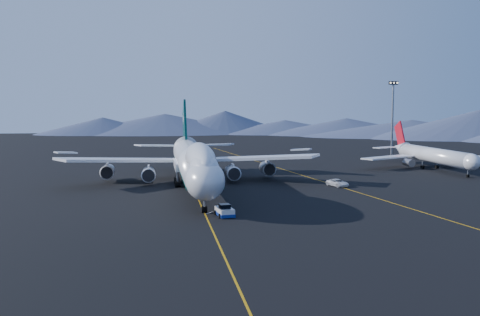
{
  "coord_description": "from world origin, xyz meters",
  "views": [
    {
      "loc": [
        -7.65,
        -113.25,
        17.56
      ],
      "look_at": [
        10.75,
        4.04,
        6.0
      ],
      "focal_mm": 40.0,
      "sensor_mm": 36.0,
      "label": 1
    }
  ],
  "objects": [
    {
      "name": "second_jet",
      "position": [
        68.24,
        25.51,
        3.93
      ],
      "size": [
        40.37,
        45.6,
        12.98
      ],
      "rotation": [
        0.0,
        0.0,
        0.32
      ],
      "color": "silver",
      "rests_on": "ground"
    },
    {
      "name": "ground",
      "position": [
        0.0,
        0.0,
        0.0
      ],
      "size": [
        500.0,
        500.0,
        0.0
      ],
      "primitive_type": "plane",
      "color": "black",
      "rests_on": "ground"
    },
    {
      "name": "pushback_tug",
      "position": [
        3.0,
        -29.5,
        0.64
      ],
      "size": [
        3.18,
        4.95,
        2.03
      ],
      "rotation": [
        0.0,
        0.0,
        0.13
      ],
      "color": "silver",
      "rests_on": "ground"
    },
    {
      "name": "boeing_747",
      "position": [
        0.0,
        0.03,
        5.81
      ],
      "size": [
        59.62,
        72.43,
        19.37
      ],
      "color": "silver",
      "rests_on": "ground"
    },
    {
      "name": "service_van",
      "position": [
        31.5,
        -1.98,
        0.79
      ],
      "size": [
        4.29,
        6.21,
        1.58
      ],
      "primitive_type": "imported",
      "rotation": [
        0.0,
        0.0,
        0.32
      ],
      "color": "silver",
      "rests_on": "ground"
    },
    {
      "name": "taxiway_line_side",
      "position": [
        30.0,
        10.0,
        0.01
      ],
      "size": [
        28.08,
        198.09,
        0.01
      ],
      "primitive_type": "cube",
      "rotation": [
        0.0,
        0.0,
        0.14
      ],
      "color": "#CD8D0C",
      "rests_on": "ground"
    },
    {
      "name": "taxiway_line_main",
      "position": [
        0.0,
        0.0,
        0.01
      ],
      "size": [
        0.25,
        220.0,
        0.01
      ],
      "primitive_type": "cube",
      "color": "#CD8D0C",
      "rests_on": "ground"
    },
    {
      "name": "floodlight_mast",
      "position": [
        73.29,
        61.71,
        13.22
      ],
      "size": [
        3.22,
        2.42,
        26.1
      ],
      "rotation": [
        0.0,
        0.0,
        0.06
      ],
      "color": "black",
      "rests_on": "ground"
    }
  ]
}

